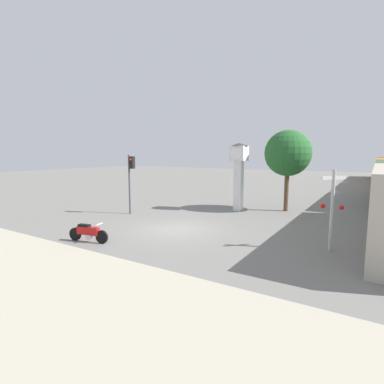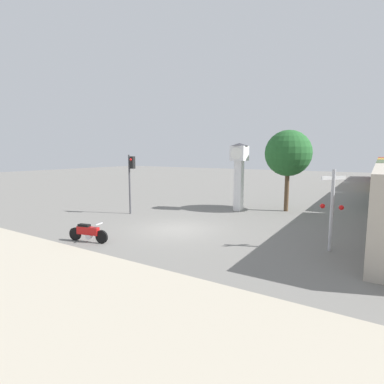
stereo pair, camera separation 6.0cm
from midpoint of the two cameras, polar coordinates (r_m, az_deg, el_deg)
name	(u,v)px [view 2 (the right image)]	position (r m, az deg, el deg)	size (l,w,h in m)	color
ground_plane	(177,229)	(16.12, -2.77, -7.09)	(120.00, 120.00, 0.00)	slate
sidewalk_strip	(28,283)	(10.86, -28.62, -15.02)	(36.00, 6.00, 0.10)	#B2A893
motorcycle	(88,232)	(14.56, -19.09, -7.30)	(2.03, 0.63, 0.91)	black
clock_tower	(239,166)	(21.09, 9.04, 4.88)	(1.22, 1.22, 4.73)	white
traffic_light	(131,173)	(20.12, -11.46, 3.49)	(0.50, 0.35, 3.93)	#47474C
railroad_crossing_signal	(332,207)	(13.50, 25.21, -2.55)	(0.90, 0.82, 3.39)	#B7B7BC
street_tree	(288,153)	(21.71, 17.93, 7.00)	(3.16, 3.16, 5.62)	brown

